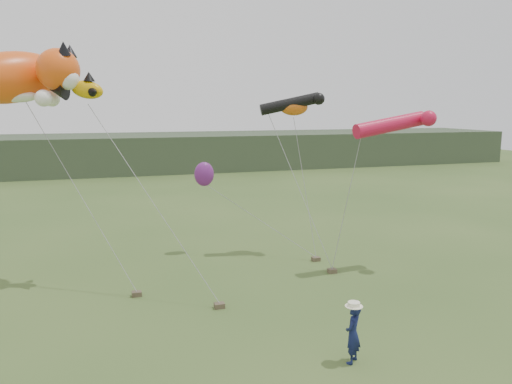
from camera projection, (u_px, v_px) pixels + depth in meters
ground at (279, 339)px, 15.70m from camera, size 120.00×120.00×0.00m
headland at (119, 154)px, 56.52m from camera, size 90.00×13.00×4.00m
festival_attendant at (353, 334)px, 14.12m from camera, size 0.74×0.73×1.72m
sandbag_anchors at (208, 289)px, 19.70m from camera, size 14.76×4.39×0.19m
cat_kite at (21, 77)px, 19.82m from camera, size 5.93×4.26×2.70m
fish_kite at (76, 89)px, 19.62m from camera, size 2.33×1.52×1.15m
tube_kites at (356, 115)px, 22.41m from camera, size 6.54×5.19×2.05m
misc_kites at (255, 136)px, 24.30m from camera, size 5.46×1.80×4.27m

